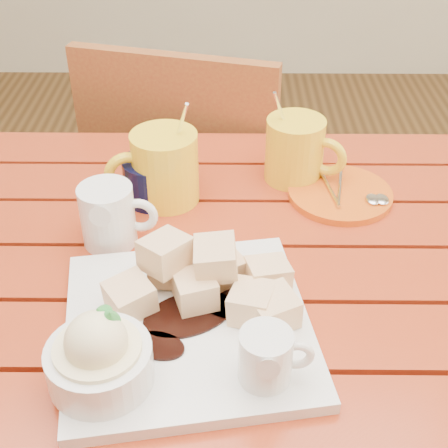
{
  "coord_description": "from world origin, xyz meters",
  "views": [
    {
      "loc": [
        0.05,
        -0.64,
        1.3
      ],
      "look_at": [
        0.04,
        0.01,
        0.82
      ],
      "focal_mm": 50.0,
      "sensor_mm": 36.0,
      "label": 1
    }
  ],
  "objects_px": {
    "coffee_mug_right": "(296,149)",
    "dessert_plate": "(174,323)",
    "chair_far": "(194,197)",
    "coffee_mug_left": "(163,167)",
    "table": "(194,328)",
    "orange_saucer": "(341,194)"
  },
  "relations": [
    {
      "from": "coffee_mug_right",
      "to": "dessert_plate",
      "type": "bearing_deg",
      "value": -89.89
    },
    {
      "from": "coffee_mug_right",
      "to": "chair_far",
      "type": "distance_m",
      "value": 0.5
    },
    {
      "from": "coffee_mug_left",
      "to": "chair_far",
      "type": "bearing_deg",
      "value": 70.21
    },
    {
      "from": "coffee_mug_right",
      "to": "table",
      "type": "bearing_deg",
      "value": -98.41
    },
    {
      "from": "dessert_plate",
      "to": "coffee_mug_left",
      "type": "distance_m",
      "value": 0.31
    },
    {
      "from": "orange_saucer",
      "to": "table",
      "type": "bearing_deg",
      "value": -140.79
    },
    {
      "from": "dessert_plate",
      "to": "table",
      "type": "bearing_deg",
      "value": 84.43
    },
    {
      "from": "orange_saucer",
      "to": "chair_far",
      "type": "relative_size",
      "value": 0.19
    },
    {
      "from": "coffee_mug_left",
      "to": "chair_far",
      "type": "relative_size",
      "value": 0.19
    },
    {
      "from": "table",
      "to": "coffee_mug_right",
      "type": "bearing_deg",
      "value": 56.87
    },
    {
      "from": "coffee_mug_left",
      "to": "coffee_mug_right",
      "type": "xyz_separation_m",
      "value": [
        0.21,
        0.06,
        -0.0
      ]
    },
    {
      "from": "table",
      "to": "dessert_plate",
      "type": "xyz_separation_m",
      "value": [
        -0.01,
        -0.13,
        0.14
      ]
    },
    {
      "from": "table",
      "to": "orange_saucer",
      "type": "bearing_deg",
      "value": 39.21
    },
    {
      "from": "dessert_plate",
      "to": "chair_far",
      "type": "bearing_deg",
      "value": 91.65
    },
    {
      "from": "coffee_mug_right",
      "to": "orange_saucer",
      "type": "relative_size",
      "value": 0.96
    },
    {
      "from": "coffee_mug_right",
      "to": "orange_saucer",
      "type": "xyz_separation_m",
      "value": [
        0.07,
        -0.06,
        -0.05
      ]
    },
    {
      "from": "table",
      "to": "chair_far",
      "type": "xyz_separation_m",
      "value": [
        -0.03,
        0.57,
        -0.15
      ]
    },
    {
      "from": "chair_far",
      "to": "orange_saucer",
      "type": "bearing_deg",
      "value": 138.17
    },
    {
      "from": "dessert_plate",
      "to": "coffee_mug_right",
      "type": "bearing_deg",
      "value": 65.39
    },
    {
      "from": "coffee_mug_left",
      "to": "coffee_mug_right",
      "type": "relative_size",
      "value": 1.08
    },
    {
      "from": "coffee_mug_right",
      "to": "chair_far",
      "type": "xyz_separation_m",
      "value": [
        -0.19,
        0.33,
        -0.32
      ]
    },
    {
      "from": "dessert_plate",
      "to": "chair_far",
      "type": "height_order",
      "value": "chair_far"
    }
  ]
}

